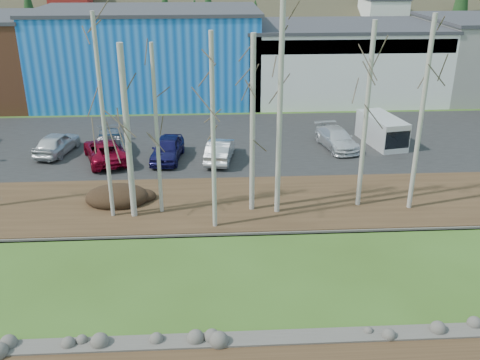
{
  "coord_description": "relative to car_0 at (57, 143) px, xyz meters",
  "views": [
    {
      "loc": [
        -0.44,
        -12.36,
        12.89
      ],
      "look_at": [
        0.98,
        12.05,
        2.5
      ],
      "focal_mm": 40.0,
      "sensor_mm": 36.0,
      "label": 1
    }
  ],
  "objects": [
    {
      "name": "van_white",
      "position": [
        22.93,
        0.61,
        0.26
      ],
      "size": [
        2.72,
        4.86,
        2.01
      ],
      "rotation": [
        0.0,
        0.0,
        0.18
      ],
      "color": "silver",
      "rests_on": "parking_lot"
    },
    {
      "name": "birch_4",
      "position": [
        7.87,
        -9.44,
        3.71
      ],
      "size": [
        0.2,
        0.2,
        8.89
      ],
      "color": "beige",
      "rests_on": "far_bank"
    },
    {
      "name": "car_1",
      "position": [
        3.64,
        -0.01,
        -0.07
      ],
      "size": [
        1.91,
        4.26,
        1.36
      ],
      "primitive_type": "imported",
      "rotation": [
        0.0,
        0.0,
        3.26
      ],
      "color": "black",
      "rests_on": "parking_lot"
    },
    {
      "name": "dirt_strip",
      "position": [
        11.0,
        -20.9,
        -0.87
      ],
      "size": [
        80.0,
        1.8,
        0.03
      ],
      "primitive_type": "cube",
      "color": "#382616",
      "rests_on": "ground"
    },
    {
      "name": "near_bank_rocks",
      "position": [
        11.0,
        -19.9,
        -0.89
      ],
      "size": [
        80.0,
        0.8,
        0.5
      ],
      "primitive_type": null,
      "color": "#47423D",
      "rests_on": "ground"
    },
    {
      "name": "birch_6",
      "position": [
        14.03,
        -9.8,
        4.7
      ],
      "size": [
        0.27,
        0.27,
        10.87
      ],
      "color": "beige",
      "rests_on": "far_bank"
    },
    {
      "name": "car_3",
      "position": [
        3.72,
        0.51,
        -0.11
      ],
      "size": [
        3.02,
        4.72,
        1.27
      ],
      "primitive_type": "imported",
      "rotation": [
        0.0,
        0.0,
        0.31
      ],
      "color": "#94959B",
      "rests_on": "parking_lot"
    },
    {
      "name": "birch_3",
      "position": [
        12.71,
        -9.42,
        3.9
      ],
      "size": [
        0.27,
        0.27,
        9.28
      ],
      "color": "beige",
      "rests_on": "far_bank"
    },
    {
      "name": "car_0",
      "position": [
        0.0,
        0.0,
        0.0
      ],
      "size": [
        2.67,
        4.67,
        1.5
      ],
      "primitive_type": "imported",
      "rotation": [
        0.0,
        0.0,
        2.92
      ],
      "color": "silver",
      "rests_on": "parking_lot"
    },
    {
      "name": "building_white",
      "position": [
        23.0,
        15.98,
        2.52
      ],
      "size": [
        18.36,
        12.24,
        6.8
      ],
      "color": "silver",
      "rests_on": "ground"
    },
    {
      "name": "birch_2",
      "position": [
        5.34,
        -9.79,
        4.44
      ],
      "size": [
        0.2,
        0.2,
        10.35
      ],
      "color": "beige",
      "rests_on": "far_bank"
    },
    {
      "name": "birch_5",
      "position": [
        10.69,
        -11.26,
        4.09
      ],
      "size": [
        0.22,
        0.22,
        9.65
      ],
      "color": "beige",
      "rests_on": "far_bank"
    },
    {
      "name": "car_5",
      "position": [
        11.17,
        -1.95,
        -0.03
      ],
      "size": [
        2.22,
        4.57,
        1.44
      ],
      "primitive_type": "imported",
      "rotation": [
        0.0,
        0.0,
        2.98
      ],
      "color": "#B2B1B3",
      "rests_on": "parking_lot"
    },
    {
      "name": "river",
      "position": [
        11.0,
        -15.8,
        -0.89
      ],
      "size": [
        80.0,
        8.0,
        0.9
      ],
      "primitive_type": null,
      "color": "black",
      "rests_on": "ground"
    },
    {
      "name": "parking_lot",
      "position": [
        11.0,
        2.0,
        -0.82
      ],
      "size": [
        80.0,
        14.0,
        0.14
      ],
      "primitive_type": "cube",
      "color": "black",
      "rests_on": "ground"
    },
    {
      "name": "birch_7",
      "position": [
        18.58,
        -9.22,
        4.17
      ],
      "size": [
        0.25,
        0.25,
        9.82
      ],
      "color": "beige",
      "rests_on": "far_bank"
    },
    {
      "name": "far_bank",
      "position": [
        11.0,
        -8.5,
        -0.81
      ],
      "size": [
        80.0,
        7.0,
        0.15
      ],
      "primitive_type": "cube",
      "color": "#382616",
      "rests_on": "ground"
    },
    {
      "name": "car_2",
      "position": [
        3.59,
        -1.59,
        -0.03
      ],
      "size": [
        3.95,
        5.69,
        1.44
      ],
      "primitive_type": "imported",
      "rotation": [
        0.0,
        0.0,
        3.47
      ],
      "color": "maroon",
      "rests_on": "parking_lot"
    },
    {
      "name": "birch_1",
      "position": [
        6.46,
        -9.86,
        3.73
      ],
      "size": [
        0.31,
        0.31,
        8.94
      ],
      "color": "beige",
      "rests_on": "far_bank"
    },
    {
      "name": "far_bank_rocks",
      "position": [
        11.0,
        -11.7,
        -0.89
      ],
      "size": [
        80.0,
        0.8,
        0.46
      ],
      "primitive_type": null,
      "color": "#47423D",
      "rests_on": "ground"
    },
    {
      "name": "birch_8",
      "position": [
        21.27,
        -9.74,
        4.34
      ],
      "size": [
        0.25,
        0.25,
        10.16
      ],
      "color": "beige",
      "rests_on": "far_bank"
    },
    {
      "name": "building_blue",
      "position": [
        5.0,
        16.0,
        3.27
      ],
      "size": [
        20.4,
        12.24,
        8.3
      ],
      "color": "#0C50AC",
      "rests_on": "ground"
    },
    {
      "name": "car_6",
      "position": [
        19.47,
        0.1,
        -0.06
      ],
      "size": [
        2.75,
        5.01,
        1.37
      ],
      "primitive_type": "imported",
      "rotation": [
        0.0,
        0.0,
        0.18
      ],
      "color": "silver",
      "rests_on": "parking_lot"
    },
    {
      "name": "dirt_mound",
      "position": [
        5.32,
        -8.09,
        -0.39
      ],
      "size": [
        3.51,
        2.48,
        0.69
      ],
      "primitive_type": "ellipsoid",
      "color": "black",
      "rests_on": "far_bank"
    },
    {
      "name": "car_4",
      "position": [
        7.67,
        -1.61,
        0.02
      ],
      "size": [
        2.34,
        4.69,
        1.54
      ],
      "primitive_type": "imported",
      "rotation": [
        0.0,
        0.0,
        -0.12
      ],
      "color": "#16144A",
      "rests_on": "parking_lot"
    }
  ]
}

